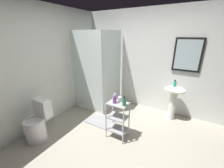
{
  "coord_description": "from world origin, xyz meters",
  "views": [
    {
      "loc": [
        0.85,
        -1.65,
        1.92
      ],
      "look_at": [
        -0.36,
        0.44,
        1.04
      ],
      "focal_mm": 22.23,
      "sensor_mm": 36.0,
      "label": 1
    }
  ],
  "objects_px": {
    "storage_cart": "(118,117)",
    "body_wash_bottle_green": "(124,102)",
    "pedestal_sink": "(174,97)",
    "conditioner_bottle_purple": "(114,99)",
    "rinse_cup": "(120,99)",
    "shower_stall": "(99,90)",
    "hand_soap_bottle": "(175,84)",
    "toilet": "(37,124)",
    "bath_mat": "(100,121)"
  },
  "relations": [
    {
      "from": "storage_cart",
      "to": "body_wash_bottle_green",
      "type": "xyz_separation_m",
      "value": [
        0.14,
        -0.03,
        0.38
      ]
    },
    {
      "from": "pedestal_sink",
      "to": "conditioner_bottle_purple",
      "type": "bearing_deg",
      "value": -125.62
    },
    {
      "from": "body_wash_bottle_green",
      "to": "rinse_cup",
      "type": "distance_m",
      "value": 0.17
    },
    {
      "from": "conditioner_bottle_purple",
      "to": "rinse_cup",
      "type": "bearing_deg",
      "value": 62.72
    },
    {
      "from": "storage_cart",
      "to": "conditioner_bottle_purple",
      "type": "xyz_separation_m",
      "value": [
        -0.05,
        -0.03,
        0.38
      ]
    },
    {
      "from": "shower_stall",
      "to": "hand_soap_bottle",
      "type": "bearing_deg",
      "value": 10.09
    },
    {
      "from": "toilet",
      "to": "bath_mat",
      "type": "bearing_deg",
      "value": 54.32
    },
    {
      "from": "rinse_cup",
      "to": "bath_mat",
      "type": "distance_m",
      "value": 0.98
    },
    {
      "from": "hand_soap_bottle",
      "to": "conditioner_bottle_purple",
      "type": "height_order",
      "value": "hand_soap_bottle"
    },
    {
      "from": "shower_stall",
      "to": "pedestal_sink",
      "type": "height_order",
      "value": "shower_stall"
    },
    {
      "from": "hand_soap_bottle",
      "to": "body_wash_bottle_green",
      "type": "xyz_separation_m",
      "value": [
        -0.65,
        -1.22,
        -0.07
      ]
    },
    {
      "from": "pedestal_sink",
      "to": "body_wash_bottle_green",
      "type": "bearing_deg",
      "value": -119.27
    },
    {
      "from": "hand_soap_bottle",
      "to": "conditioner_bottle_purple",
      "type": "bearing_deg",
      "value": -124.64
    },
    {
      "from": "hand_soap_bottle",
      "to": "rinse_cup",
      "type": "bearing_deg",
      "value": -125.28
    },
    {
      "from": "conditioner_bottle_purple",
      "to": "rinse_cup",
      "type": "xyz_separation_m",
      "value": [
        0.05,
        0.11,
        -0.04
      ]
    },
    {
      "from": "storage_cart",
      "to": "bath_mat",
      "type": "distance_m",
      "value": 0.75
    },
    {
      "from": "bath_mat",
      "to": "rinse_cup",
      "type": "bearing_deg",
      "value": -15.36
    },
    {
      "from": "shower_stall",
      "to": "pedestal_sink",
      "type": "distance_m",
      "value": 1.87
    },
    {
      "from": "hand_soap_bottle",
      "to": "storage_cart",
      "type": "bearing_deg",
      "value": -123.46
    },
    {
      "from": "conditioner_bottle_purple",
      "to": "body_wash_bottle_green",
      "type": "bearing_deg",
      "value": 0.45
    },
    {
      "from": "body_wash_bottle_green",
      "to": "bath_mat",
      "type": "distance_m",
      "value": 1.1
    },
    {
      "from": "bath_mat",
      "to": "conditioner_bottle_purple",
      "type": "bearing_deg",
      "value": -26.82
    },
    {
      "from": "hand_soap_bottle",
      "to": "bath_mat",
      "type": "relative_size",
      "value": 0.27
    },
    {
      "from": "hand_soap_bottle",
      "to": "bath_mat",
      "type": "height_order",
      "value": "hand_soap_bottle"
    },
    {
      "from": "toilet",
      "to": "conditioner_bottle_purple",
      "type": "bearing_deg",
      "value": 31.17
    },
    {
      "from": "toilet",
      "to": "bath_mat",
      "type": "distance_m",
      "value": 1.29
    },
    {
      "from": "conditioner_bottle_purple",
      "to": "storage_cart",
      "type": "bearing_deg",
      "value": 26.67
    },
    {
      "from": "toilet",
      "to": "hand_soap_bottle",
      "type": "xyz_separation_m",
      "value": [
        2.09,
        1.97,
        0.57
      ]
    },
    {
      "from": "shower_stall",
      "to": "toilet",
      "type": "bearing_deg",
      "value": -99.54
    },
    {
      "from": "rinse_cup",
      "to": "body_wash_bottle_green",
      "type": "bearing_deg",
      "value": -37.32
    },
    {
      "from": "shower_stall",
      "to": "toilet",
      "type": "distance_m",
      "value": 1.68
    },
    {
      "from": "hand_soap_bottle",
      "to": "body_wash_bottle_green",
      "type": "height_order",
      "value": "hand_soap_bottle"
    },
    {
      "from": "hand_soap_bottle",
      "to": "conditioner_bottle_purple",
      "type": "distance_m",
      "value": 1.48
    },
    {
      "from": "rinse_cup",
      "to": "bath_mat",
      "type": "height_order",
      "value": "rinse_cup"
    },
    {
      "from": "hand_soap_bottle",
      "to": "rinse_cup",
      "type": "height_order",
      "value": "hand_soap_bottle"
    },
    {
      "from": "pedestal_sink",
      "to": "storage_cart",
      "type": "bearing_deg",
      "value": -124.48
    },
    {
      "from": "pedestal_sink",
      "to": "rinse_cup",
      "type": "height_order",
      "value": "rinse_cup"
    },
    {
      "from": "storage_cart",
      "to": "toilet",
      "type": "bearing_deg",
      "value": -149.01
    },
    {
      "from": "conditioner_bottle_purple",
      "to": "rinse_cup",
      "type": "relative_size",
      "value": 2.07
    },
    {
      "from": "shower_stall",
      "to": "pedestal_sink",
      "type": "bearing_deg",
      "value": 9.81
    },
    {
      "from": "hand_soap_bottle",
      "to": "bath_mat",
      "type": "bearing_deg",
      "value": -144.95
    },
    {
      "from": "hand_soap_bottle",
      "to": "bath_mat",
      "type": "distance_m",
      "value": 1.88
    },
    {
      "from": "pedestal_sink",
      "to": "toilet",
      "type": "relative_size",
      "value": 1.07
    },
    {
      "from": "storage_cart",
      "to": "body_wash_bottle_green",
      "type": "distance_m",
      "value": 0.4
    },
    {
      "from": "shower_stall",
      "to": "storage_cart",
      "type": "bearing_deg",
      "value": -40.09
    },
    {
      "from": "storage_cart",
      "to": "rinse_cup",
      "type": "xyz_separation_m",
      "value": [
        -0.0,
        0.08,
        0.35
      ]
    },
    {
      "from": "shower_stall",
      "to": "bath_mat",
      "type": "xyz_separation_m",
      "value": [
        0.45,
        -0.63,
        -0.45
      ]
    },
    {
      "from": "storage_cart",
      "to": "conditioner_bottle_purple",
      "type": "distance_m",
      "value": 0.39
    },
    {
      "from": "pedestal_sink",
      "to": "conditioner_bottle_purple",
      "type": "height_order",
      "value": "conditioner_bottle_purple"
    },
    {
      "from": "body_wash_bottle_green",
      "to": "rinse_cup",
      "type": "relative_size",
      "value": 1.94
    }
  ]
}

